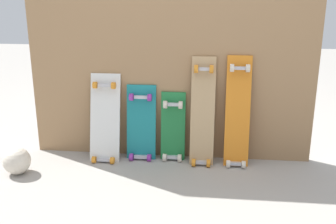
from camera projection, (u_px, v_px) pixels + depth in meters
name	position (u px, v px, depth m)	size (l,w,h in m)	color
ground_plane	(169.00, 158.00, 3.18)	(12.00, 12.00, 0.00)	#9E9991
plywood_wall_panel	(170.00, 47.00, 2.99)	(2.15, 0.04, 1.71)	#99724C
skateboard_white	(105.00, 123.00, 3.10)	(0.23, 0.22, 0.73)	silver
skateboard_teal	(141.00, 127.00, 3.12)	(0.22, 0.15, 0.64)	#197A7F
skateboard_green	(173.00, 131.00, 3.10)	(0.19, 0.14, 0.59)	#1E7238
skateboard_natural	(203.00, 116.00, 3.01)	(0.18, 0.21, 0.87)	tan
skateboard_orange	(238.00, 116.00, 2.98)	(0.18, 0.20, 0.88)	orange
rubber_ball	(17.00, 161.00, 2.89)	(0.19, 0.19, 0.19)	beige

